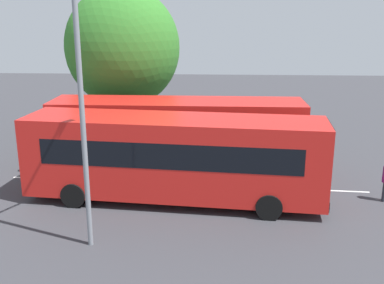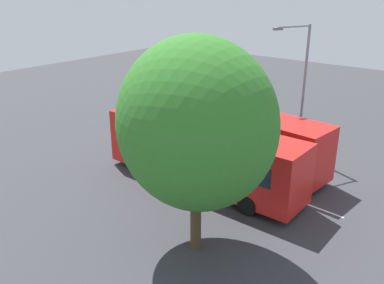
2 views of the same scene
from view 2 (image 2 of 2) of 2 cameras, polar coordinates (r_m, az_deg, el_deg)
name	(u,v)px [view 2 (image 2 of 2)]	position (r m, az deg, el deg)	size (l,w,h in m)	color
ground_plane	(215,170)	(24.16, 3.15, -3.89)	(73.51, 73.51, 0.00)	#38383D
bus_far_left	(235,134)	(24.69, 5.98, 1.16)	(11.64, 3.62, 3.33)	red
bus_center_left	(201,152)	(21.87, 1.22, -1.41)	(11.47, 2.73, 3.33)	red
pedestrian	(135,122)	(29.70, -7.85, 2.77)	(0.45, 0.45, 1.63)	#232833
street_lamp	(301,83)	(25.84, 14.76, 7.89)	(1.25, 2.39, 7.98)	gray
depot_tree	(196,125)	(15.20, 0.56, 2.40)	(6.21, 5.59, 8.59)	#4C3823
lane_stripe_outer_left	(215,170)	(24.16, 3.15, -3.88)	(15.47, 0.12, 0.01)	silver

